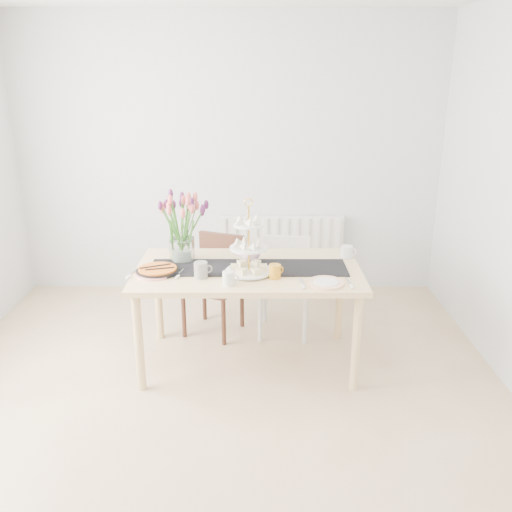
{
  "coord_description": "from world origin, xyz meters",
  "views": [
    {
      "loc": [
        0.26,
        -2.86,
        2.09
      ],
      "look_at": [
        0.25,
        0.71,
        0.86
      ],
      "focal_mm": 38.0,
      "sensor_mm": 36.0,
      "label": 1
    }
  ],
  "objects_px": {
    "mug_grey": "(201,270)",
    "radiator": "(281,246)",
    "plate_right": "(326,283)",
    "teapot": "(250,251)",
    "tulip_vase": "(181,217)",
    "chair_white": "(285,278)",
    "cream_jug": "(346,252)",
    "tart_tin": "(158,270)",
    "mug_orange": "(275,271)",
    "cake_stand": "(249,254)",
    "plate_left": "(155,274)",
    "mug_white": "(228,278)",
    "chair_brown": "(217,276)",
    "dining_table": "(248,278)"
  },
  "relations": [
    {
      "from": "cream_jug",
      "to": "tart_tin",
      "type": "xyz_separation_m",
      "value": [
        -1.36,
        -0.32,
        -0.03
      ]
    },
    {
      "from": "mug_white",
      "to": "cake_stand",
      "type": "bearing_deg",
      "value": 57.25
    },
    {
      "from": "chair_white",
      "to": "cream_jug",
      "type": "relative_size",
      "value": 8.71
    },
    {
      "from": "radiator",
      "to": "cream_jug",
      "type": "bearing_deg",
      "value": -70.16
    },
    {
      "from": "chair_white",
      "to": "mug_orange",
      "type": "bearing_deg",
      "value": -91.83
    },
    {
      "from": "cake_stand",
      "to": "plate_left",
      "type": "xyz_separation_m",
      "value": [
        -0.65,
        -0.03,
        -0.13
      ]
    },
    {
      "from": "radiator",
      "to": "tulip_vase",
      "type": "bearing_deg",
      "value": -121.88
    },
    {
      "from": "chair_brown",
      "to": "teapot",
      "type": "bearing_deg",
      "value": -34.71
    },
    {
      "from": "chair_white",
      "to": "tart_tin",
      "type": "xyz_separation_m",
      "value": [
        -0.93,
        -0.65,
        0.31
      ]
    },
    {
      "from": "dining_table",
      "to": "tulip_vase",
      "type": "relative_size",
      "value": 2.63
    },
    {
      "from": "dining_table",
      "to": "chair_white",
      "type": "relative_size",
      "value": 2.03
    },
    {
      "from": "mug_grey",
      "to": "radiator",
      "type": "bearing_deg",
      "value": 48.79
    },
    {
      "from": "tulip_vase",
      "to": "chair_brown",
      "type": "bearing_deg",
      "value": 61.55
    },
    {
      "from": "mug_orange",
      "to": "plate_right",
      "type": "bearing_deg",
      "value": -51.46
    },
    {
      "from": "cake_stand",
      "to": "mug_white",
      "type": "bearing_deg",
      "value": -120.43
    },
    {
      "from": "teapot",
      "to": "mug_grey",
      "type": "relative_size",
      "value": 2.36
    },
    {
      "from": "mug_white",
      "to": "mug_grey",
      "type": "bearing_deg",
      "value": 142.12
    },
    {
      "from": "cream_jug",
      "to": "mug_orange",
      "type": "height_order",
      "value": "mug_orange"
    },
    {
      "from": "dining_table",
      "to": "mug_orange",
      "type": "xyz_separation_m",
      "value": [
        0.18,
        -0.19,
        0.12
      ]
    },
    {
      "from": "mug_white",
      "to": "chair_white",
      "type": "bearing_deg",
      "value": 62.0
    },
    {
      "from": "tart_tin",
      "to": "dining_table",
      "type": "bearing_deg",
      "value": 8.43
    },
    {
      "from": "tulip_vase",
      "to": "cake_stand",
      "type": "distance_m",
      "value": 0.59
    },
    {
      "from": "radiator",
      "to": "mug_orange",
      "type": "bearing_deg",
      "value": -94.13
    },
    {
      "from": "plate_left",
      "to": "mug_grey",
      "type": "bearing_deg",
      "value": -9.99
    },
    {
      "from": "radiator",
      "to": "plate_right",
      "type": "distance_m",
      "value": 1.77
    },
    {
      "from": "tulip_vase",
      "to": "teapot",
      "type": "relative_size",
      "value": 2.34
    },
    {
      "from": "chair_brown",
      "to": "cream_jug",
      "type": "distance_m",
      "value": 1.11
    },
    {
      "from": "cream_jug",
      "to": "plate_right",
      "type": "xyz_separation_m",
      "value": [
        -0.22,
        -0.52,
        -0.04
      ]
    },
    {
      "from": "cream_jug",
      "to": "chair_white",
      "type": "bearing_deg",
      "value": 163.94
    },
    {
      "from": "chair_white",
      "to": "tart_tin",
      "type": "bearing_deg",
      "value": -138.24
    },
    {
      "from": "mug_white",
      "to": "plate_right",
      "type": "relative_size",
      "value": 0.39
    },
    {
      "from": "chair_white",
      "to": "tulip_vase",
      "type": "xyz_separation_m",
      "value": [
        -0.79,
        -0.39,
        0.63
      ]
    },
    {
      "from": "plate_left",
      "to": "plate_right",
      "type": "distance_m",
      "value": 1.18
    },
    {
      "from": "chair_white",
      "to": "mug_grey",
      "type": "distance_m",
      "value": 1.02
    },
    {
      "from": "tart_tin",
      "to": "mug_grey",
      "type": "relative_size",
      "value": 2.7
    },
    {
      "from": "chair_brown",
      "to": "plate_right",
      "type": "bearing_deg",
      "value": -25.07
    },
    {
      "from": "tulip_vase",
      "to": "plate_right",
      "type": "xyz_separation_m",
      "value": [
        1.01,
        -0.46,
        -0.33
      ]
    },
    {
      "from": "chair_brown",
      "to": "mug_orange",
      "type": "xyz_separation_m",
      "value": [
        0.45,
        -0.76,
        0.33
      ]
    },
    {
      "from": "chair_white",
      "to": "cream_jug",
      "type": "height_order",
      "value": "cream_jug"
    },
    {
      "from": "chair_white",
      "to": "mug_white",
      "type": "bearing_deg",
      "value": -108.85
    },
    {
      "from": "chair_white",
      "to": "teapot",
      "type": "distance_m",
      "value": 0.63
    },
    {
      "from": "plate_right",
      "to": "teapot",
      "type": "bearing_deg",
      "value": 140.02
    },
    {
      "from": "cream_jug",
      "to": "mug_orange",
      "type": "bearing_deg",
      "value": -121.97
    },
    {
      "from": "plate_left",
      "to": "tart_tin",
      "type": "bearing_deg",
      "value": 65.4
    },
    {
      "from": "chair_brown",
      "to": "tart_tin",
      "type": "bearing_deg",
      "value": -96.25
    },
    {
      "from": "chair_white",
      "to": "mug_orange",
      "type": "xyz_separation_m",
      "value": [
        -0.11,
        -0.75,
        0.34
      ]
    },
    {
      "from": "tulip_vase",
      "to": "mug_white",
      "type": "distance_m",
      "value": 0.67
    },
    {
      "from": "chair_brown",
      "to": "cream_jug",
      "type": "relative_size",
      "value": 8.94
    },
    {
      "from": "teapot",
      "to": "cake_stand",
      "type": "bearing_deg",
      "value": -73.48
    },
    {
      "from": "dining_table",
      "to": "plate_left",
      "type": "distance_m",
      "value": 0.66
    }
  ]
}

